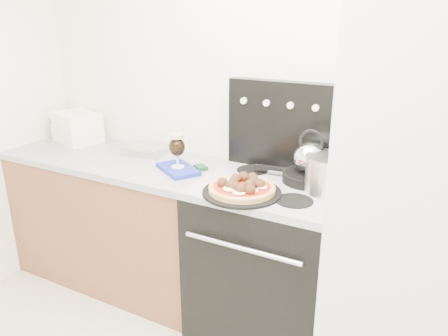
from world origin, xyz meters
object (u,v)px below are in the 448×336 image
Objects in this scene: pizza_pan at (242,192)px; pizza at (242,187)px; toaster_oven at (77,127)px; stock_pot at (330,175)px; stove_body at (268,264)px; base_cabinet at (120,222)px; fridge at (415,208)px; oven_mitt at (178,169)px; tea_kettle at (310,155)px; beer_glass at (177,150)px; skillet at (309,177)px.

pizza is at bearing 0.00° from pizza_pan.
toaster_oven is 1.86m from stock_pot.
base_cabinet is at bearing 178.70° from stove_body.
fridge is 6.68× the size of oven_mitt.
base_cabinet is 1.88m from fridge.
pizza reaches higher than stove_body.
toaster_oven is (-1.57, 0.17, 0.56)m from stove_body.
tea_kettle is (0.24, 0.32, 0.11)m from pizza.
pizza_pan reaches higher than stove_body.
fridge is (0.70, -0.03, 0.51)m from stove_body.
beer_glass is at bearing -178.46° from stove_body.
stove_body is 0.55m from pizza.
pizza_pan is 0.03m from pizza.
tea_kettle is (0.16, 0.13, 0.63)m from stove_body.
pizza is 0.41m from tea_kettle.
beer_glass is 0.61× the size of pizza.
beer_glass is at bearing 161.30° from pizza.
tea_kettle is at bearing 16.12° from toaster_oven.
toaster_oven is 1.73m from skillet.
pizza_pan is 0.40m from skillet.
tea_kettle is at bearing 11.28° from beer_glass.
pizza_pan is at bearing 3.98° from toaster_oven.
oven_mitt is at bearing 161.30° from pizza_pan.
fridge reaches higher than pizza_pan.
beer_glass is 0.54m from pizza_pan.
fridge is 5.76× the size of toaster_oven.
beer_glass is 0.76m from tea_kettle.
base_cabinet is 0.79m from beer_glass.
base_cabinet is 1.42m from tea_kettle.
oven_mitt is (-0.58, -0.02, 0.47)m from stove_body.
pizza is 1.68× the size of tea_kettle.
pizza_pan is 1.19× the size of pizza.
tea_kettle is (0.74, 0.15, 0.04)m from beer_glass.
toaster_oven is 1.16× the size of oven_mitt.
oven_mitt is 0.75m from skillet.
stove_body is 4.44× the size of tea_kettle.
pizza is 1.35× the size of stock_pot.
stove_body is at bearing 65.76° from pizza_pan.
stove_body is at bearing -125.23° from tea_kettle.
base_cabinet is at bearing -0.00° from toaster_oven.
base_cabinet is at bearing 175.56° from beer_glass.
pizza is (0.50, -0.17, -0.07)m from beer_glass.
stove_body is 0.87m from fridge.
stock_pot reaches higher than pizza_pan.
fridge is 0.58m from tea_kettle.
oven_mitt is (0.52, -0.04, 0.48)m from base_cabinet.
toaster_oven reaches higher than oven_mitt.
beer_glass is at bearing 179.58° from fridge.
pizza is 1.17× the size of skillet.
fridge is 0.42m from stock_pot.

